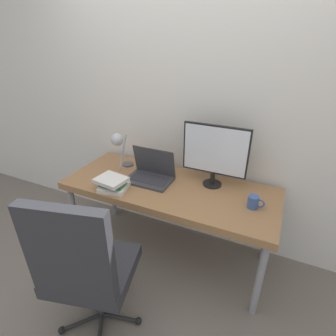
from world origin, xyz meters
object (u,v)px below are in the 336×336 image
at_px(monitor, 215,152).
at_px(office_chair, 84,265).
at_px(mug, 254,202).
at_px(laptop, 151,174).
at_px(desk_lamp, 119,143).
at_px(book_stack, 113,184).

xyz_separation_m(monitor, office_chair, (-0.47, -1.03, -0.40)).
bearing_deg(mug, laptop, 176.02).
distance_m(laptop, desk_lamp, 0.38).
height_order(office_chair, book_stack, office_chair).
bearing_deg(book_stack, laptop, 53.72).
bearing_deg(monitor, office_chair, -114.44).
xyz_separation_m(desk_lamp, book_stack, (0.12, -0.30, -0.21)).
height_order(laptop, desk_lamp, desk_lamp).
relative_size(desk_lamp, office_chair, 0.32).
height_order(monitor, mug, monitor).
bearing_deg(mug, office_chair, -134.46).
xyz_separation_m(laptop, monitor, (0.50, 0.13, 0.23)).
xyz_separation_m(monitor, mug, (0.35, -0.19, -0.24)).
bearing_deg(office_chair, desk_lamp, 110.62).
height_order(desk_lamp, book_stack, desk_lamp).
distance_m(desk_lamp, book_stack, 0.39).
xyz_separation_m(laptop, desk_lamp, (-0.32, 0.03, 0.21)).
distance_m(book_stack, mug, 1.07).
distance_m(laptop, monitor, 0.57).
height_order(laptop, monitor, monitor).
relative_size(monitor, desk_lamp, 1.44).
xyz_separation_m(monitor, desk_lamp, (-0.82, -0.10, -0.02)).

